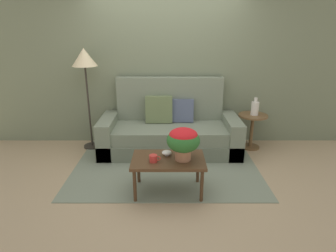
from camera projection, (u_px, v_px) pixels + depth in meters
ground_plane at (165, 169)px, 4.07m from camera, size 14.00×14.00×0.00m
wall_back at (165, 57)px, 4.69m from camera, size 6.40×0.12×2.95m
area_rug at (165, 165)px, 4.17m from camera, size 2.64×1.91×0.01m
couch at (169, 131)px, 4.62m from camera, size 2.21×0.89×1.16m
coffee_table at (167, 162)px, 3.39m from camera, size 0.87×0.54×0.45m
side_table at (251, 125)px, 4.69m from camera, size 0.47×0.47×0.58m
floor_lamp at (84, 64)px, 4.38m from camera, size 0.39×0.39×1.64m
potted_plant at (182, 140)px, 3.27m from camera, size 0.39×0.39×0.39m
coffee_mug at (153, 158)px, 3.27m from camera, size 0.13×0.09×0.09m
snack_bowl at (166, 153)px, 3.44m from camera, size 0.12×0.12×0.06m
table_vase at (254, 108)px, 4.58m from camera, size 0.12×0.12×0.29m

